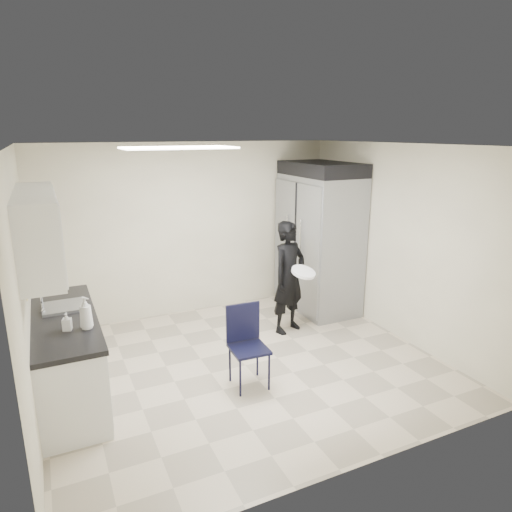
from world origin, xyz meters
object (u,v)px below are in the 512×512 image
lower_counter (68,359)px  man_tuxedo (289,277)px  folding_chair (249,349)px  commercial_fridge (319,244)px

lower_counter → man_tuxedo: bearing=9.4°
lower_counter → man_tuxedo: man_tuxedo is taller
folding_chair → man_tuxedo: 1.61m
lower_counter → commercial_fridge: size_ratio=0.90×
man_tuxedo → folding_chair: bearing=-155.4°
folding_chair → man_tuxedo: man_tuxedo is taller
man_tuxedo → lower_counter: bearing=169.0°
commercial_fridge → folding_chair: commercial_fridge is taller
lower_counter → folding_chair: 1.92m
commercial_fridge → lower_counter: bearing=-164.1°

